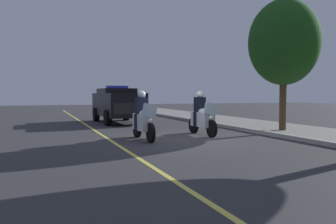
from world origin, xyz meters
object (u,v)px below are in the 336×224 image
(police_suv, at_px, (118,104))
(tree_mid_block, at_px, (284,43))
(police_motorcycle_lead_left, at_px, (143,120))
(police_motorcycle_lead_right, at_px, (202,117))

(police_suv, xyz_separation_m, tree_mid_block, (7.17, 5.40, 2.65))
(police_motorcycle_lead_left, distance_m, police_suv, 7.43)
(tree_mid_block, bearing_deg, police_motorcycle_lead_right, -94.56)
(police_motorcycle_lead_right, bearing_deg, tree_mid_block, 85.44)
(police_motorcycle_lead_right, relative_size, police_suv, 0.43)
(police_motorcycle_lead_left, height_order, tree_mid_block, tree_mid_block)
(police_motorcycle_lead_right, height_order, tree_mid_block, tree_mid_block)
(police_motorcycle_lead_right, xyz_separation_m, police_suv, (-6.88, -1.82, 0.37))
(police_motorcycle_lead_right, distance_m, police_suv, 7.13)
(police_motorcycle_lead_right, height_order, police_suv, police_suv)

